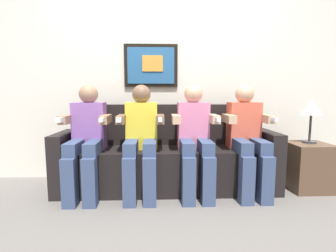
{
  "coord_description": "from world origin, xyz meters",
  "views": [
    {
      "loc": [
        -0.1,
        -2.34,
        1.01
      ],
      "look_at": [
        0.0,
        0.15,
        0.7
      ],
      "focal_mm": 27.01,
      "sensor_mm": 36.0,
      "label": 1
    }
  ],
  "objects_px": {
    "person_right_center": "(195,135)",
    "couch": "(167,160)",
    "side_table_right": "(308,166)",
    "table_lamp": "(311,109)",
    "person_leftmost": "(87,136)",
    "person_rightmost": "(247,135)",
    "person_left_center": "(141,135)"
  },
  "relations": [
    {
      "from": "person_leftmost",
      "to": "person_rightmost",
      "type": "distance_m",
      "value": 1.61
    },
    {
      "from": "person_leftmost",
      "to": "person_right_center",
      "type": "bearing_deg",
      "value": 0.02
    },
    {
      "from": "person_left_center",
      "to": "couch",
      "type": "bearing_deg",
      "value": 32.14
    },
    {
      "from": "person_leftmost",
      "to": "person_left_center",
      "type": "distance_m",
      "value": 0.54
    },
    {
      "from": "person_right_center",
      "to": "person_rightmost",
      "type": "xyz_separation_m",
      "value": [
        0.54,
        0.0,
        0.0
      ]
    },
    {
      "from": "person_left_center",
      "to": "person_rightmost",
      "type": "height_order",
      "value": "same"
    },
    {
      "from": "side_table_right",
      "to": "table_lamp",
      "type": "distance_m",
      "value": 0.61
    },
    {
      "from": "side_table_right",
      "to": "person_rightmost",
      "type": "bearing_deg",
      "value": -174.95
    },
    {
      "from": "person_right_center",
      "to": "couch",
      "type": "bearing_deg",
      "value": 147.97
    },
    {
      "from": "person_leftmost",
      "to": "person_right_center",
      "type": "xyz_separation_m",
      "value": [
        1.07,
        0.0,
        -0.0
      ]
    },
    {
      "from": "person_right_center",
      "to": "table_lamp",
      "type": "xyz_separation_m",
      "value": [
        1.24,
        0.09,
        0.25
      ]
    },
    {
      "from": "person_leftmost",
      "to": "person_rightmost",
      "type": "xyz_separation_m",
      "value": [
        1.61,
        0.0,
        -0.0
      ]
    },
    {
      "from": "side_table_right",
      "to": "person_leftmost",
      "type": "bearing_deg",
      "value": -178.47
    },
    {
      "from": "couch",
      "to": "table_lamp",
      "type": "bearing_deg",
      "value": -2.9
    },
    {
      "from": "person_leftmost",
      "to": "person_rightmost",
      "type": "relative_size",
      "value": 1.0
    },
    {
      "from": "side_table_right",
      "to": "table_lamp",
      "type": "height_order",
      "value": "table_lamp"
    },
    {
      "from": "person_leftmost",
      "to": "side_table_right",
      "type": "height_order",
      "value": "person_leftmost"
    },
    {
      "from": "couch",
      "to": "person_leftmost",
      "type": "relative_size",
      "value": 2.06
    },
    {
      "from": "person_leftmost",
      "to": "person_right_center",
      "type": "distance_m",
      "value": 1.07
    },
    {
      "from": "person_leftmost",
      "to": "person_rightmost",
      "type": "height_order",
      "value": "same"
    },
    {
      "from": "person_rightmost",
      "to": "side_table_right",
      "type": "bearing_deg",
      "value": 5.05
    },
    {
      "from": "person_left_center",
      "to": "table_lamp",
      "type": "relative_size",
      "value": 2.41
    },
    {
      "from": "couch",
      "to": "person_rightmost",
      "type": "distance_m",
      "value": 0.87
    },
    {
      "from": "person_left_center",
      "to": "person_right_center",
      "type": "relative_size",
      "value": 1.0
    },
    {
      "from": "couch",
      "to": "person_leftmost",
      "type": "bearing_deg",
      "value": -168.17
    },
    {
      "from": "person_leftmost",
      "to": "person_left_center",
      "type": "height_order",
      "value": "same"
    },
    {
      "from": "couch",
      "to": "person_left_center",
      "type": "xyz_separation_m",
      "value": [
        -0.27,
        -0.17,
        0.29
      ]
    },
    {
      "from": "couch",
      "to": "person_leftmost",
      "type": "xyz_separation_m",
      "value": [
        -0.8,
        -0.17,
        0.29
      ]
    },
    {
      "from": "person_leftmost",
      "to": "table_lamp",
      "type": "distance_m",
      "value": 2.33
    },
    {
      "from": "person_left_center",
      "to": "person_rightmost",
      "type": "xyz_separation_m",
      "value": [
        1.07,
        0.0,
        -0.0
      ]
    },
    {
      "from": "person_rightmost",
      "to": "person_left_center",
      "type": "bearing_deg",
      "value": -179.98
    },
    {
      "from": "person_leftmost",
      "to": "side_table_right",
      "type": "bearing_deg",
      "value": 1.53
    }
  ]
}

